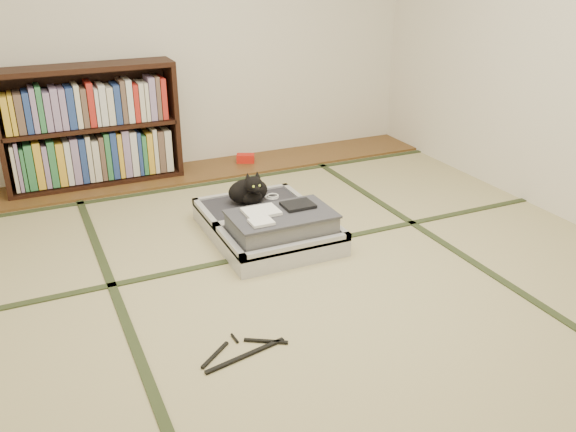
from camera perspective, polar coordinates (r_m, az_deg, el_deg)
name	(u,v)px	position (r m, az deg, el deg)	size (l,w,h in m)	color
floor	(306,281)	(3.44, 1.69, -6.10)	(4.50, 4.50, 0.00)	tan
wood_strip	(200,171)	(5.14, -8.22, 4.19)	(4.00, 0.50, 0.02)	brown
red_item	(246,158)	(5.28, -4.00, 5.41)	(0.15, 0.09, 0.07)	red
room_shell	(310,7)	(2.99, 2.04, 18.98)	(4.50, 4.50, 4.50)	white
tatami_borders	(271,245)	(3.83, -1.58, -2.71)	(4.00, 4.50, 0.01)	#2D381E
bookcase	(91,129)	(4.93, -17.96, 7.79)	(1.32, 0.30, 0.92)	black
suitcase	(269,225)	(3.87, -1.75, -0.85)	(0.71, 0.94, 0.28)	#BCBBC0
cat	(250,191)	(4.07, -3.62, 2.36)	(0.31, 0.32, 0.25)	black
cable_coil	(272,196)	(4.19, -1.49, 1.84)	(0.10, 0.10, 0.02)	white
hanger	(243,351)	(2.88, -4.22, -12.52)	(0.43, 0.24, 0.01)	black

